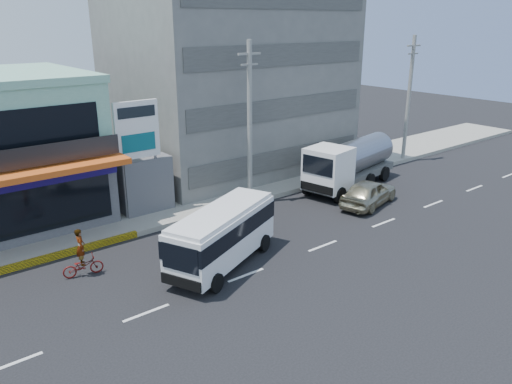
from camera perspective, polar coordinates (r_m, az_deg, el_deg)
ground at (r=23.11m, az=-1.16°, el=-9.48°), size 120.00×120.00×0.00m
sidewalk at (r=32.80m, az=-4.33°, el=-0.40°), size 70.00×5.00×0.30m
concrete_building at (r=38.53m, az=-3.05°, el=12.99°), size 16.00×12.00×14.00m
gap_structure at (r=32.10m, az=-14.33°, el=1.62°), size 3.00×6.00×3.50m
satellite_dish at (r=30.73m, az=-13.82°, el=4.43°), size 1.50×1.50×0.15m
billboard at (r=28.63m, az=-13.38°, el=6.20°), size 2.60×0.18×6.90m
utility_pole_near at (r=30.41m, az=-0.73°, el=7.88°), size 1.60×0.30×10.00m
utility_pole_far at (r=42.03m, az=17.04°, el=10.16°), size 1.60×0.30×10.00m
minibus at (r=23.35m, az=-3.87°, el=-4.63°), size 7.00×4.66×2.80m
sedan at (r=31.98m, az=12.77°, el=-0.06°), size 5.21×3.08×1.66m
tanker_truck at (r=34.79m, az=10.55°, el=3.29°), size 8.76×4.07×3.33m
motorcycle_rider at (r=24.06m, az=-19.24°, el=-7.39°), size 1.87×0.95×2.29m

